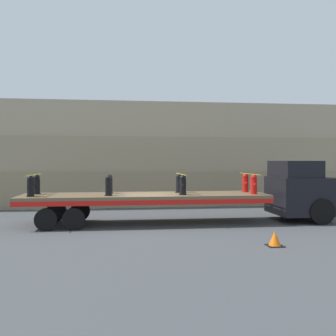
{
  "coord_description": "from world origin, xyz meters",
  "views": [
    {
      "loc": [
        -0.99,
        -16.25,
        2.76
      ],
      "look_at": [
        0.99,
        0.0,
        2.42
      ],
      "focal_mm": 40.0,
      "sensor_mm": 36.0,
      "label": 1
    }
  ],
  "objects_px": {
    "fire_hydrant_black_far_0": "(37,185)",
    "fire_hydrant_black_near_1": "(109,186)",
    "fire_hydrant_black_far_1": "(109,184)",
    "fire_hydrant_red_far_3": "(245,183)",
    "flatbed_trailer": "(130,199)",
    "traffic_cone": "(275,239)",
    "fire_hydrant_black_near_0": "(30,186)",
    "fire_hydrant_red_near_3": "(254,185)",
    "fire_hydrant_black_far_2": "(179,184)",
    "truck_cab": "(301,190)",
    "fire_hydrant_black_near_2": "(183,185)"
  },
  "relations": [
    {
      "from": "fire_hydrant_black_far_2",
      "to": "fire_hydrant_red_far_3",
      "type": "relative_size",
      "value": 1.0
    },
    {
      "from": "fire_hydrant_black_near_0",
      "to": "fire_hydrant_red_far_3",
      "type": "xyz_separation_m",
      "value": [
        9.39,
        1.11,
        0.0
      ]
    },
    {
      "from": "fire_hydrant_red_far_3",
      "to": "traffic_cone",
      "type": "distance_m",
      "value": 5.61
    },
    {
      "from": "flatbed_trailer",
      "to": "fire_hydrant_black_far_0",
      "type": "height_order",
      "value": "fire_hydrant_black_far_0"
    },
    {
      "from": "flatbed_trailer",
      "to": "fire_hydrant_black_far_1",
      "type": "xyz_separation_m",
      "value": [
        -0.91,
        0.56,
        0.64
      ]
    },
    {
      "from": "truck_cab",
      "to": "fire_hydrant_black_near_0",
      "type": "relative_size",
      "value": 3.2
    },
    {
      "from": "fire_hydrant_black_near_2",
      "to": "traffic_cone",
      "type": "bearing_deg",
      "value": -61.43
    },
    {
      "from": "fire_hydrant_red_near_3",
      "to": "fire_hydrant_red_far_3",
      "type": "xyz_separation_m",
      "value": [
        0.0,
        1.11,
        0.0
      ]
    },
    {
      "from": "flatbed_trailer",
      "to": "fire_hydrant_black_near_0",
      "type": "bearing_deg",
      "value": -172.15
    },
    {
      "from": "fire_hydrant_black_far_2",
      "to": "fire_hydrant_black_far_1",
      "type": "bearing_deg",
      "value": 180.0
    },
    {
      "from": "traffic_cone",
      "to": "fire_hydrant_red_far_3",
      "type": "bearing_deg",
      "value": 81.25
    },
    {
      "from": "fire_hydrant_red_near_3",
      "to": "traffic_cone",
      "type": "height_order",
      "value": "fire_hydrant_red_near_3"
    },
    {
      "from": "flatbed_trailer",
      "to": "fire_hydrant_black_far_0",
      "type": "xyz_separation_m",
      "value": [
        -4.04,
        0.56,
        0.64
      ]
    },
    {
      "from": "fire_hydrant_black_near_2",
      "to": "fire_hydrant_black_far_0",
      "type": "bearing_deg",
      "value": 169.91
    },
    {
      "from": "fire_hydrant_black_near_1",
      "to": "traffic_cone",
      "type": "bearing_deg",
      "value": -37.93
    },
    {
      "from": "fire_hydrant_red_near_3",
      "to": "traffic_cone",
      "type": "xyz_separation_m",
      "value": [
        -0.82,
        -4.24,
        -1.46
      ]
    },
    {
      "from": "fire_hydrant_black_far_0",
      "to": "fire_hydrant_black_far_1",
      "type": "distance_m",
      "value": 3.13
    },
    {
      "from": "fire_hydrant_black_near_2",
      "to": "fire_hydrant_red_far_3",
      "type": "xyz_separation_m",
      "value": [
        3.13,
        1.11,
        0.0
      ]
    },
    {
      "from": "fire_hydrant_black_near_0",
      "to": "fire_hydrant_red_far_3",
      "type": "distance_m",
      "value": 9.45
    },
    {
      "from": "fire_hydrant_black_far_2",
      "to": "fire_hydrant_red_near_3",
      "type": "relative_size",
      "value": 1.0
    },
    {
      "from": "fire_hydrant_black_near_0",
      "to": "fire_hydrant_black_far_0",
      "type": "distance_m",
      "value": 1.11
    },
    {
      "from": "fire_hydrant_black_far_2",
      "to": "traffic_cone",
      "type": "bearing_deg",
      "value": -66.68
    },
    {
      "from": "fire_hydrant_red_near_3",
      "to": "fire_hydrant_red_far_3",
      "type": "bearing_deg",
      "value": 90.0
    },
    {
      "from": "fire_hydrant_black_far_0",
      "to": "fire_hydrant_black_far_1",
      "type": "relative_size",
      "value": 1.0
    },
    {
      "from": "truck_cab",
      "to": "fire_hydrant_black_far_0",
      "type": "relative_size",
      "value": 3.2
    },
    {
      "from": "fire_hydrant_black_near_0",
      "to": "fire_hydrant_black_near_2",
      "type": "height_order",
      "value": "same"
    },
    {
      "from": "fire_hydrant_black_near_2",
      "to": "traffic_cone",
      "type": "xyz_separation_m",
      "value": [
        2.31,
        -4.24,
        -1.46
      ]
    },
    {
      "from": "truck_cab",
      "to": "fire_hydrant_black_far_1",
      "type": "height_order",
      "value": "truck_cab"
    },
    {
      "from": "fire_hydrant_black_near_0",
      "to": "fire_hydrant_black_far_1",
      "type": "height_order",
      "value": "same"
    },
    {
      "from": "fire_hydrant_black_far_1",
      "to": "traffic_cone",
      "type": "distance_m",
      "value": 7.77
    },
    {
      "from": "fire_hydrant_black_far_1",
      "to": "fire_hydrant_red_far_3",
      "type": "bearing_deg",
      "value": 0.0
    },
    {
      "from": "truck_cab",
      "to": "fire_hydrant_black_near_1",
      "type": "xyz_separation_m",
      "value": [
        -8.69,
        -0.56,
        0.31
      ]
    },
    {
      "from": "fire_hydrant_red_near_3",
      "to": "flatbed_trailer",
      "type": "bearing_deg",
      "value": 174.06
    },
    {
      "from": "fire_hydrant_black_near_0",
      "to": "traffic_cone",
      "type": "relative_size",
      "value": 1.67
    },
    {
      "from": "fire_hydrant_black_near_0",
      "to": "fire_hydrant_black_near_2",
      "type": "bearing_deg",
      "value": 0.0
    },
    {
      "from": "traffic_cone",
      "to": "fire_hydrant_black_near_1",
      "type": "bearing_deg",
      "value": 142.07
    },
    {
      "from": "fire_hydrant_black_far_0",
      "to": "traffic_cone",
      "type": "bearing_deg",
      "value": -31.99
    },
    {
      "from": "fire_hydrant_black_near_2",
      "to": "fire_hydrant_red_near_3",
      "type": "relative_size",
      "value": 1.0
    },
    {
      "from": "fire_hydrant_black_near_0",
      "to": "fire_hydrant_red_near_3",
      "type": "xyz_separation_m",
      "value": [
        9.39,
        0.0,
        0.0
      ]
    },
    {
      "from": "fire_hydrant_red_far_3",
      "to": "fire_hydrant_black_near_2",
      "type": "bearing_deg",
      "value": -160.42
    },
    {
      "from": "fire_hydrant_black_far_0",
      "to": "fire_hydrant_black_near_1",
      "type": "height_order",
      "value": "same"
    },
    {
      "from": "traffic_cone",
      "to": "fire_hydrant_black_far_2",
      "type": "bearing_deg",
      "value": 113.32
    },
    {
      "from": "fire_hydrant_red_far_3",
      "to": "truck_cab",
      "type": "bearing_deg",
      "value": -12.87
    },
    {
      "from": "flatbed_trailer",
      "to": "fire_hydrant_red_far_3",
      "type": "relative_size",
      "value": 12.39
    },
    {
      "from": "fire_hydrant_black_far_2",
      "to": "fire_hydrant_black_near_1",
      "type": "bearing_deg",
      "value": -160.42
    },
    {
      "from": "fire_hydrant_black_near_0",
      "to": "fire_hydrant_red_far_3",
      "type": "height_order",
      "value": "same"
    },
    {
      "from": "flatbed_trailer",
      "to": "fire_hydrant_black_far_1",
      "type": "relative_size",
      "value": 12.39
    },
    {
      "from": "fire_hydrant_black_far_0",
      "to": "fire_hydrant_red_near_3",
      "type": "height_order",
      "value": "same"
    },
    {
      "from": "fire_hydrant_black_near_2",
      "to": "fire_hydrant_black_far_1",
      "type": "bearing_deg",
      "value": 160.42
    },
    {
      "from": "fire_hydrant_black_far_0",
      "to": "fire_hydrant_black_far_2",
      "type": "distance_m",
      "value": 6.26
    }
  ]
}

